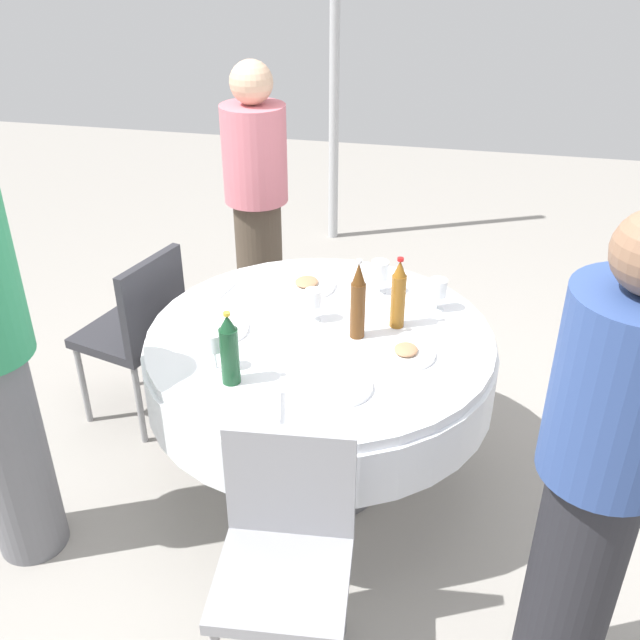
{
  "coord_description": "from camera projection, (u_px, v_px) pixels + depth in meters",
  "views": [
    {
      "loc": [
        -2.36,
        -0.5,
        2.21
      ],
      "look_at": [
        0.0,
        0.0,
        0.8
      ],
      "focal_mm": 40.5,
      "sensor_mm": 36.0,
      "label": 1
    }
  ],
  "objects": [
    {
      "name": "ground_plane",
      "position": [
        320.0,
        475.0,
        3.2
      ],
      "size": [
        10.0,
        10.0,
        0.0
      ],
      "primitive_type": "plane",
      "color": "gray"
    },
    {
      "name": "dining_table",
      "position": [
        320.0,
        364.0,
        2.9
      ],
      "size": [
        1.39,
        1.39,
        0.74
      ],
      "color": "white",
      "rests_on": "ground_plane"
    },
    {
      "name": "bottle_amber_left",
      "position": [
        398.0,
        295.0,
        2.8
      ],
      "size": [
        0.06,
        0.06,
        0.3
      ],
      "color": "#8C5619",
      "rests_on": "dining_table"
    },
    {
      "name": "bottle_brown_south",
      "position": [
        358.0,
        302.0,
        2.73
      ],
      "size": [
        0.06,
        0.06,
        0.33
      ],
      "color": "#593314",
      "rests_on": "dining_table"
    },
    {
      "name": "bottle_dark_green_front",
      "position": [
        229.0,
        350.0,
        2.47
      ],
      "size": [
        0.07,
        0.07,
        0.28
      ],
      "color": "#194728",
      "rests_on": "dining_table"
    },
    {
      "name": "wine_glass_mid",
      "position": [
        214.0,
        344.0,
        2.55
      ],
      "size": [
        0.06,
        0.06,
        0.15
      ],
      "color": "white",
      "rests_on": "dining_table"
    },
    {
      "name": "wine_glass_north",
      "position": [
        313.0,
        300.0,
        2.86
      ],
      "size": [
        0.07,
        0.07,
        0.14
      ],
      "color": "white",
      "rests_on": "dining_table"
    },
    {
      "name": "wine_glass_far",
      "position": [
        438.0,
        289.0,
        2.94
      ],
      "size": [
        0.07,
        0.07,
        0.14
      ],
      "color": "white",
      "rests_on": "dining_table"
    },
    {
      "name": "wine_glass_near",
      "position": [
        380.0,
        271.0,
        3.06
      ],
      "size": [
        0.08,
        0.08,
        0.15
      ],
      "color": "white",
      "rests_on": "dining_table"
    },
    {
      "name": "plate_outer",
      "position": [
        307.0,
        285.0,
        3.15
      ],
      "size": [
        0.25,
        0.25,
        0.04
      ],
      "color": "white",
      "rests_on": "dining_table"
    },
    {
      "name": "plate_west",
      "position": [
        339.0,
        387.0,
        2.5
      ],
      "size": [
        0.24,
        0.24,
        0.02
      ],
      "color": "white",
      "rests_on": "dining_table"
    },
    {
      "name": "plate_right",
      "position": [
        406.0,
        353.0,
        2.68
      ],
      "size": [
        0.22,
        0.22,
        0.04
      ],
      "color": "white",
      "rests_on": "dining_table"
    },
    {
      "name": "plate_inner",
      "position": [
        220.0,
        329.0,
        2.83
      ],
      "size": [
        0.23,
        0.23,
        0.02
      ],
      "color": "white",
      "rests_on": "dining_table"
    },
    {
      "name": "knife_south",
      "position": [
        228.0,
        290.0,
        3.13
      ],
      "size": [
        0.18,
        0.05,
        0.0
      ],
      "primitive_type": "cube",
      "rotation": [
        0.0,
        0.0,
        2.95
      ],
      "color": "silver",
      "rests_on": "dining_table"
    },
    {
      "name": "fork_front",
      "position": [
        357.0,
        316.0,
        2.93
      ],
      "size": [
        0.17,
        0.08,
        0.0
      ],
      "primitive_type": "cube",
      "rotation": [
        0.0,
        0.0,
        3.51
      ],
      "color": "silver",
      "rests_on": "dining_table"
    },
    {
      "name": "folded_napkin",
      "position": [
        254.0,
        406.0,
        2.39
      ],
      "size": [
        0.21,
        0.21,
        0.02
      ],
      "primitive_type": "cube",
      "rotation": [
        0.0,
        0.0,
        0.25
      ],
      "color": "white",
      "rests_on": "dining_table"
    },
    {
      "name": "person_left",
      "position": [
        257.0,
        201.0,
        3.89
      ],
      "size": [
        0.34,
        0.34,
        1.53
      ],
      "rotation": [
        0.0,
        0.0,
        -1.1
      ],
      "color": "#4C3F33",
      "rests_on": "ground_plane"
    },
    {
      "name": "person_south",
      "position": [
        597.0,
        483.0,
        1.93
      ],
      "size": [
        0.34,
        0.34,
        1.64
      ],
      "rotation": [
        0.0,
        0.0,
        2.44
      ],
      "color": "#26262B",
      "rests_on": "ground_plane"
    },
    {
      "name": "chair_far",
      "position": [
        140.0,
        325.0,
        3.3
      ],
      "size": [
        0.49,
        0.49,
        0.87
      ],
      "rotation": [
        0.0,
        0.0,
        -0.27
      ],
      "color": "#2D2D33",
      "rests_on": "ground_plane"
    },
    {
      "name": "chair_near",
      "position": [
        286.0,
        543.0,
        2.19
      ],
      "size": [
        0.43,
        0.43,
        0.87
      ],
      "rotation": [
        0.0,
        0.0,
        1.66
      ],
      "color": "#99999E",
      "rests_on": "ground_plane"
    },
    {
      "name": "tent_pole_main",
      "position": [
        335.0,
        57.0,
        4.81
      ],
      "size": [
        0.07,
        0.07,
        2.6
      ],
      "primitive_type": "cylinder",
      "color": "#B2B5B7",
      "rests_on": "ground_plane"
    }
  ]
}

